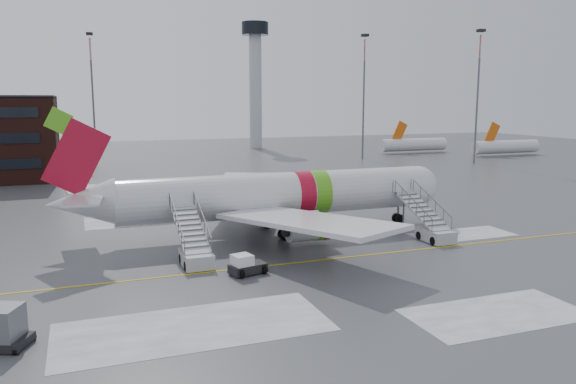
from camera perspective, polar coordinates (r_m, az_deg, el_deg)
name	(u,v)px	position (r m, az deg, el deg)	size (l,w,h in m)	color
ground	(250,264)	(40.81, -3.90, -7.27)	(260.00, 260.00, 0.00)	#494C4F
airliner	(270,196)	(48.79, -1.87, -0.38)	(35.03, 32.97, 11.18)	silver
airstair_fwd	(430,227)	(48.87, 14.27, -3.46)	(2.05, 7.70, 3.48)	#AEB0B5
airstair_aft	(194,249)	(41.12, -9.52, -5.71)	(2.05, 7.70, 3.48)	#B0B2B7
pushback_tug	(246,265)	(38.26, -4.31, -7.45)	(2.68, 2.26, 1.40)	black
uld_container	(1,328)	(30.58, -27.16, -12.23)	(2.96, 2.62, 2.00)	black
control_tower	(255,70)	(138.92, -3.33, 12.25)	(6.40, 6.40, 30.00)	#B2B5BA
light_mast_far_ne	(364,89)	(112.80, 7.71, 10.36)	(1.20, 1.20, 24.25)	#595B60
light_mast_far_n	(92,88)	(115.57, -19.25, 9.90)	(1.20, 1.20, 24.25)	#595B60
light_mast_far_e	(478,88)	(109.95, 18.74, 9.99)	(1.20, 1.20, 24.25)	#595B60
distant_aircraft	(442,155)	(125.91, 15.42, 3.69)	(35.00, 18.00, 8.00)	#D8590C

